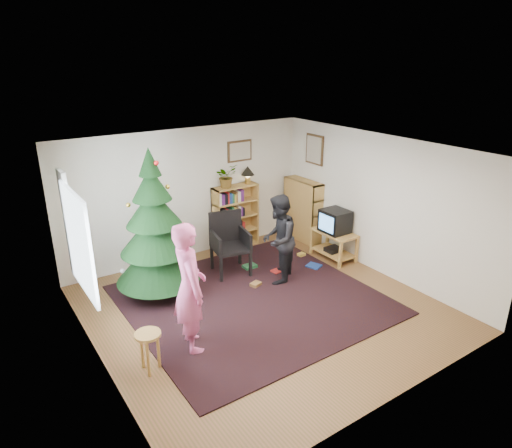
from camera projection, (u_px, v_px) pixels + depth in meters
floor at (263, 308)px, 7.20m from camera, size 5.00×5.00×0.00m
ceiling at (264, 151)px, 6.31m from camera, size 5.00×5.00×0.00m
wall_back at (188, 194)px, 8.69m from camera, size 5.00×0.02×2.50m
wall_front at (399, 308)px, 4.82m from camera, size 5.00×0.02×2.50m
wall_left at (92, 279)px, 5.45m from camera, size 0.02×5.00×2.50m
wall_right at (379, 205)px, 8.07m from camera, size 0.02×5.00×2.50m
rug at (252, 299)px, 7.43m from camera, size 3.80×3.60×0.02m
window_pane at (79, 243)px, 5.84m from camera, size 0.04×1.20×1.40m
curtain at (69, 226)px, 6.40m from camera, size 0.06×0.35×1.60m
picture_back at (240, 151)px, 9.03m from camera, size 0.55×0.03×0.42m
picture_right at (315, 150)px, 9.16m from camera, size 0.03×0.50×0.60m
christmas_tree at (155, 236)px, 7.29m from camera, size 1.36×1.36×2.47m
bookshelf_back at (236, 216)px, 9.28m from camera, size 0.95×0.30×1.30m
bookshelf_right at (303, 209)px, 9.65m from camera, size 0.30×0.95×1.30m
tv_stand at (334, 242)px, 8.85m from camera, size 0.49×0.88×0.55m
crt_tv at (335, 221)px, 8.69m from camera, size 0.46×0.50×0.43m
armchair at (227, 240)px, 8.22m from camera, size 0.72×0.73×1.11m
stool at (148, 342)px, 5.66m from camera, size 0.33×0.33×0.55m
person_standing at (190, 288)px, 5.96m from camera, size 0.55×0.73×1.81m
person_by_chair at (278, 239)px, 7.80m from camera, size 0.97×0.95×1.57m
potted_plant at (226, 176)px, 8.86m from camera, size 0.47×0.43×0.45m
table_lamp at (248, 172)px, 9.12m from camera, size 0.27×0.27×0.36m
floor_clutter at (280, 268)px, 8.45m from camera, size 1.64×0.84×0.08m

